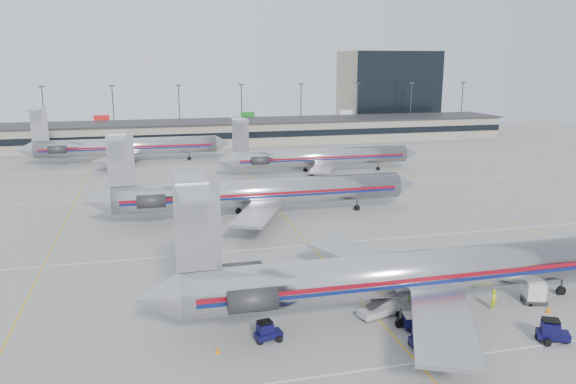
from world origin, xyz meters
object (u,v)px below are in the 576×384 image
object	(u,v)px
jet_second_row	(255,192)
uld_container	(535,292)
tug_center	(423,338)
belt_loader	(381,309)
jet_foreground	(412,272)

from	to	relation	value
jet_second_row	uld_container	size ratio (longest dim) A/B	19.99
tug_center	uld_container	distance (m)	14.72
uld_container	belt_loader	bearing A→B (deg)	-164.06
jet_foreground	tug_center	bearing A→B (deg)	-107.73
jet_foreground	uld_container	size ratio (longest dim) A/B	20.39
jet_foreground	belt_loader	world-z (taller)	jet_foreground
jet_foreground	uld_container	distance (m)	12.19
jet_foreground	uld_container	bearing A→B (deg)	-4.94
tug_center	belt_loader	size ratio (longest dim) A/B	0.48
jet_foreground	belt_loader	xyz separation A→B (m)	(-2.76, -0.11, -3.03)
tug_center	uld_container	world-z (taller)	uld_container
jet_second_row	belt_loader	size ratio (longest dim) A/B	9.86
tug_center	uld_container	bearing A→B (deg)	28.11
jet_second_row	uld_container	bearing A→B (deg)	-61.23
tug_center	uld_container	size ratio (longest dim) A/B	0.98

